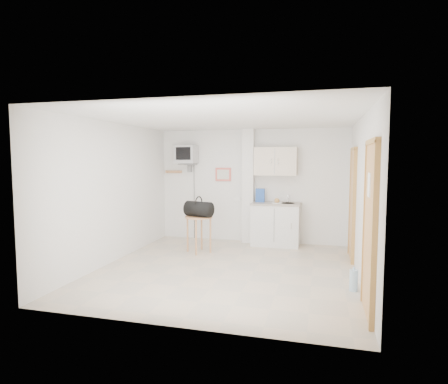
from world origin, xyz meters
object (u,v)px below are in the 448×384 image
(round_table, at_px, (199,222))
(water_bottle, at_px, (354,280))
(crt_television, at_px, (187,155))
(duffel_bag, at_px, (199,209))

(round_table, relative_size, water_bottle, 2.11)
(crt_television, distance_m, duffel_bag, 1.65)
(crt_television, relative_size, round_table, 2.97)
(duffel_bag, bearing_deg, crt_television, 137.55)
(crt_television, bearing_deg, round_table, -58.83)
(crt_television, height_order, round_table, crt_television)
(round_table, height_order, water_bottle, round_table)
(crt_television, relative_size, duffel_bag, 3.56)
(water_bottle, bearing_deg, crt_television, 143.17)
(water_bottle, bearing_deg, round_table, 151.42)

